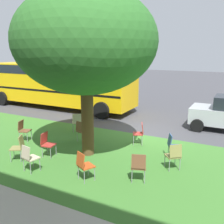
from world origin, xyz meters
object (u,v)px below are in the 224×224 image
(street_tree, at_px, (86,42))
(chair_8, at_px, (140,132))
(chair_3, at_px, (84,164))
(chair_5, at_px, (23,129))
(chair_1, at_px, (174,155))
(chair_4, at_px, (173,145))
(chair_2, at_px, (29,156))
(school_bus, at_px, (58,81))
(chair_0, at_px, (77,121))
(chair_9, at_px, (139,165))
(chair_7, at_px, (82,130))
(chair_6, at_px, (19,146))
(chair_10, at_px, (47,143))

(street_tree, bearing_deg, chair_8, -125.76)
(chair_3, xyz_separation_m, chair_5, (4.14, -1.68, 0.00))
(chair_1, bearing_deg, chair_4, -73.37)
(chair_2, xyz_separation_m, school_bus, (5.22, -7.89, 1.24))
(chair_1, height_order, school_bus, school_bus)
(chair_0, height_order, chair_1, same)
(chair_4, height_order, chair_9, same)
(chair_1, xyz_separation_m, school_bus, (9.15, -5.69, 1.24))
(chair_7, bearing_deg, chair_3, 125.30)
(chair_6, bearing_deg, chair_9, -173.42)
(chair_0, bearing_deg, school_bus, -42.81)
(chair_0, xyz_separation_m, chair_2, (-1.07, 4.05, 0.00))
(chair_7, bearing_deg, chair_8, -159.11)
(street_tree, distance_m, chair_0, 4.42)
(chair_8, xyz_separation_m, chair_9, (-1.10, 2.90, 0.00))
(chair_0, relative_size, chair_5, 1.00)
(chair_4, height_order, chair_8, same)
(street_tree, xyz_separation_m, chair_6, (1.81, 1.57, -3.46))
(school_bus, bearing_deg, chair_2, 123.45)
(chair_5, height_order, chair_10, same)
(chair_4, relative_size, chair_10, 1.00)
(chair_9, bearing_deg, street_tree, -24.27)
(chair_0, relative_size, chair_10, 1.00)
(chair_2, bearing_deg, chair_5, -40.64)
(chair_0, relative_size, chair_1, 1.00)
(school_bus, bearing_deg, chair_1, 148.12)
(chair_0, xyz_separation_m, chair_10, (-0.73, 2.86, 0.00))
(chair_3, xyz_separation_m, chair_4, (-1.87, -2.74, 0.00))
(chair_2, height_order, chair_5, same)
(chair_2, relative_size, chair_5, 1.00)
(chair_1, xyz_separation_m, chair_10, (4.27, 1.01, 0.00))
(chair_0, relative_size, chair_3, 1.00)
(chair_7, distance_m, chair_9, 3.91)
(street_tree, height_order, chair_8, street_tree)
(street_tree, relative_size, chair_7, 6.55)
(street_tree, xyz_separation_m, chair_4, (-2.85, -1.00, -3.46))
(chair_5, xyz_separation_m, chair_10, (-1.99, 0.81, 0.00))
(chair_9, height_order, chair_10, same)
(chair_6, distance_m, chair_7, 2.68)
(chair_9, bearing_deg, chair_4, -102.11)
(chair_0, xyz_separation_m, chair_3, (-2.88, 3.73, 0.00))
(chair_1, relative_size, chair_3, 1.00)
(chair_1, distance_m, chair_9, 1.41)
(chair_0, height_order, chair_4, same)
(chair_8, distance_m, chair_9, 3.10)
(chair_0, distance_m, chair_5, 2.41)
(chair_1, bearing_deg, chair_2, 29.26)
(chair_9, distance_m, school_bus, 10.99)
(street_tree, distance_m, school_bus, 8.69)
(street_tree, height_order, school_bus, street_tree)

